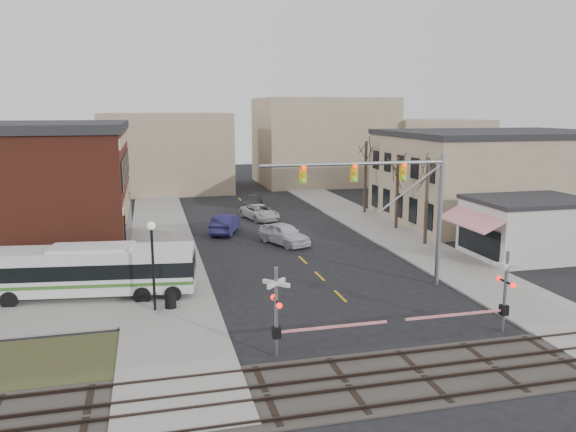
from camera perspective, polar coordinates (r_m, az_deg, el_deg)
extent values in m
plane|color=black|center=(30.75, 6.56, -9.28)|extent=(160.00, 160.00, 0.00)
cube|color=gray|center=(48.15, -12.71, -2.00)|extent=(5.00, 60.00, 0.12)
cube|color=gray|center=(52.06, 8.67, -0.89)|extent=(5.00, 60.00, 0.12)
cube|color=#332D28|center=(24.03, 13.49, -15.43)|extent=(160.00, 5.00, 0.06)
cube|color=#2D231E|center=(24.37, 12.96, -14.78)|extent=(160.00, 0.08, 0.14)
cube|color=#2D231E|center=(25.53, 11.47, -13.49)|extent=(160.00, 0.08, 0.14)
cube|color=#2D231E|center=(22.50, 15.84, -17.21)|extent=(160.00, 0.08, 0.14)
cube|color=#2D231E|center=(23.61, 14.05, -15.71)|extent=(160.00, 0.08, 0.14)
cube|color=tan|center=(43.47, -16.03, 2.17)|extent=(0.10, 15.00, 0.50)
cube|color=tan|center=(43.07, -16.32, 7.56)|extent=(0.10, 15.00, 0.70)
cube|color=black|center=(43.90, -15.86, -1.06)|extent=(0.08, 13.00, 2.60)
cube|color=gray|center=(57.39, 20.41, 3.62)|extent=(20.00, 15.00, 8.00)
cube|color=#262628|center=(57.06, 20.70, 7.86)|extent=(20.30, 15.30, 0.50)
cube|color=beige|center=(43.82, 23.26, -1.29)|extent=(8.00, 6.00, 4.00)
cube|color=#262628|center=(43.45, 23.47, 1.48)|extent=(8.20, 6.20, 0.30)
cube|color=red|center=(40.92, 18.00, -0.31)|extent=(1.68, 6.00, 0.87)
cylinder|color=#382B21|center=(44.75, 13.91, 1.47)|extent=(0.28, 0.28, 6.75)
cylinder|color=#382B21|center=(50.22, 11.02, 2.32)|extent=(0.28, 0.28, 6.30)
cylinder|color=#382B21|center=(57.52, 7.87, 3.94)|extent=(0.28, 0.28, 7.20)
cube|color=silver|center=(33.43, -19.18, -5.18)|extent=(11.38, 3.85, 2.43)
cube|color=black|center=(33.39, -19.20, -4.93)|extent=(11.42, 3.89, 0.84)
cube|color=#366822|center=(33.60, -19.12, -6.15)|extent=(11.42, 3.89, 0.19)
cylinder|color=black|center=(33.77, -19.05, -7.14)|extent=(1.24, 2.52, 0.93)
cylinder|color=gray|center=(34.71, 15.14, -0.40)|extent=(0.28, 0.28, 8.00)
cylinder|color=gray|center=(31.91, 6.79, 5.29)|extent=(10.94, 0.20, 0.20)
cube|color=gold|center=(33.12, 11.61, 4.48)|extent=(0.35, 0.30, 1.00)
cube|color=gold|center=(31.95, 6.73, 4.40)|extent=(0.35, 0.30, 1.00)
cube|color=gold|center=(31.02, 1.52, 4.28)|extent=(0.35, 0.30, 1.00)
cylinder|color=gray|center=(24.28, -1.19, -9.77)|extent=(0.16, 0.16, 4.00)
cube|color=silver|center=(23.85, -1.20, -6.85)|extent=(1.00, 1.00, 0.18)
cube|color=silver|center=(23.85, -1.20, -6.85)|extent=(1.00, 1.00, 0.18)
sphere|color=#FF0C0C|center=(23.60, -0.90, -9.10)|extent=(0.26, 0.26, 0.26)
sphere|color=#FF0C0C|center=(24.61, -1.48, -8.25)|extent=(0.26, 0.26, 0.26)
cube|color=black|center=(24.61, -1.18, -11.74)|extent=(0.35, 0.35, 0.50)
cube|color=#FF0C0C|center=(25.27, 4.69, -11.15)|extent=(5.00, 0.10, 0.10)
cylinder|color=gray|center=(28.75, 21.19, -7.21)|extent=(0.16, 0.16, 4.00)
cube|color=silver|center=(28.39, 21.37, -4.71)|extent=(1.00, 1.00, 0.18)
cube|color=silver|center=(28.39, 21.37, -4.71)|extent=(1.00, 1.00, 0.18)
sphere|color=#FF0C0C|center=(28.18, 21.90, -6.56)|extent=(0.26, 0.26, 0.26)
sphere|color=#FF0C0C|center=(29.03, 20.64, -5.96)|extent=(0.26, 0.26, 0.26)
cube|color=black|center=(29.03, 21.07, -8.90)|extent=(0.35, 0.35, 0.50)
cube|color=#FF0C0C|center=(27.67, 16.59, -9.59)|extent=(5.00, 0.10, 0.10)
cylinder|color=black|center=(30.08, -13.53, -5.34)|extent=(0.14, 0.14, 4.39)
sphere|color=silver|center=(29.52, -13.73, -0.96)|extent=(0.44, 0.44, 0.44)
cylinder|color=black|center=(30.79, -11.85, -8.38)|extent=(0.60, 0.60, 0.82)
imported|color=silver|center=(44.22, -0.38, -1.82)|extent=(3.78, 5.34, 1.69)
imported|color=#1E1D48|center=(48.52, -6.38, -0.77)|extent=(3.33, 5.30, 1.65)
imported|color=#B3B3B3|center=(54.22, -2.89, 0.39)|extent=(3.56, 5.52, 1.42)
imported|color=#3E3E43|center=(60.84, -3.65, 1.49)|extent=(3.21, 5.00, 1.35)
imported|color=#574A46|center=(32.80, -10.06, -6.19)|extent=(0.55, 0.73, 1.82)
imported|color=#313956|center=(36.70, -14.49, -4.50)|extent=(1.11, 1.01, 1.86)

